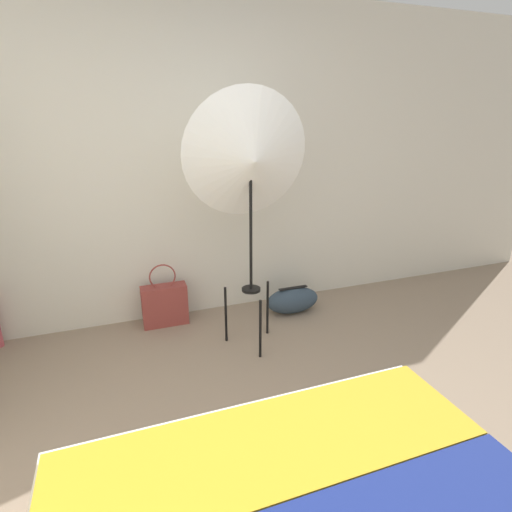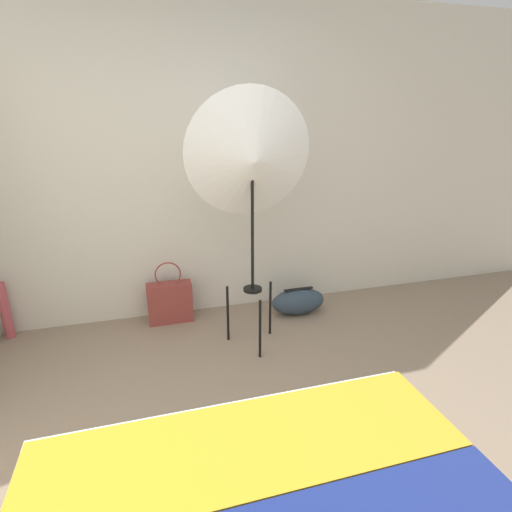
{
  "view_description": "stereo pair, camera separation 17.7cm",
  "coord_description": "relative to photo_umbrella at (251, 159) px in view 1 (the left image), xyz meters",
  "views": [
    {
      "loc": [
        -0.5,
        -1.14,
        1.68
      ],
      "look_at": [
        0.37,
        1.28,
        0.78
      ],
      "focal_mm": 28.0,
      "sensor_mm": 36.0,
      "label": 1
    },
    {
      "loc": [
        -0.33,
        -1.19,
        1.68
      ],
      "look_at": [
        0.37,
        1.28,
        0.78
      ],
      "focal_mm": 28.0,
      "sensor_mm": 36.0,
      "label": 2
    }
  ],
  "objects": [
    {
      "name": "tote_bag",
      "position": [
        -0.59,
        0.54,
        -1.23
      ],
      "size": [
        0.37,
        0.14,
        0.54
      ],
      "color": "brown",
      "rests_on": "ground_plane"
    },
    {
      "name": "duffel_bag",
      "position": [
        0.52,
        0.37,
        -1.3
      ],
      "size": [
        0.49,
        0.23,
        0.24
      ],
      "color": "#2D3D4C",
      "rests_on": "ground_plane"
    },
    {
      "name": "photo_umbrella",
      "position": [
        0.0,
        0.0,
        0.0
      ],
      "size": [
        0.9,
        0.39,
        1.88
      ],
      "color": "black",
      "rests_on": "ground_plane"
    },
    {
      "name": "wall_back",
      "position": [
        -0.4,
        0.72,
        -0.11
      ],
      "size": [
        8.0,
        0.05,
        2.6
      ],
      "color": "beige",
      "rests_on": "ground_plane"
    }
  ]
}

